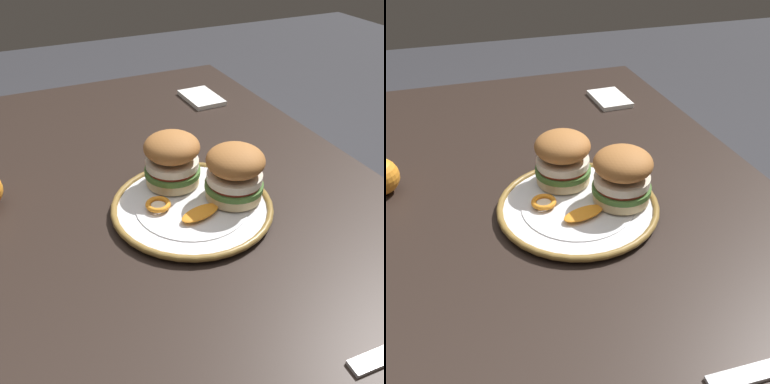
% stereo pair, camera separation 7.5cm
% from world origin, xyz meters
% --- Properties ---
extents(dining_table, '(1.36, 0.83, 0.77)m').
position_xyz_m(dining_table, '(0.00, 0.00, 0.67)').
color(dining_table, black).
rests_on(dining_table, ground).
extents(dinner_plate, '(0.29, 0.29, 0.02)m').
position_xyz_m(dinner_plate, '(0.04, 0.01, 0.78)').
color(dinner_plate, white).
rests_on(dinner_plate, dining_table).
extents(sandwich_half_left, '(0.15, 0.15, 0.10)m').
position_xyz_m(sandwich_half_left, '(-0.04, 0.01, 0.84)').
color(sandwich_half_left, beige).
rests_on(sandwich_half_left, dinner_plate).
extents(sandwich_half_right, '(0.15, 0.15, 0.10)m').
position_xyz_m(sandwich_half_right, '(0.05, 0.09, 0.84)').
color(sandwich_half_right, beige).
rests_on(sandwich_half_right, dinner_plate).
extents(orange_peel_curled, '(0.05, 0.05, 0.01)m').
position_xyz_m(orange_peel_curled, '(0.02, -0.04, 0.80)').
color(orange_peel_curled, orange).
rests_on(orange_peel_curled, dinner_plate).
extents(orange_peel_strip_long, '(0.05, 0.08, 0.01)m').
position_xyz_m(orange_peel_strip_long, '(0.08, 0.01, 0.80)').
color(orange_peel_strip_long, orange).
rests_on(orange_peel_strip_long, dinner_plate).
extents(folded_napkin, '(0.13, 0.09, 0.01)m').
position_xyz_m(folded_napkin, '(-0.42, 0.25, 0.78)').
color(folded_napkin, white).
rests_on(folded_napkin, dining_table).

